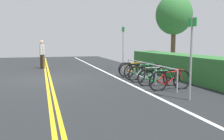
{
  "coord_description": "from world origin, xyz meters",
  "views": [
    {
      "loc": [
        11.41,
        -0.26,
        1.71
      ],
      "look_at": [
        2.32,
        2.33,
        0.6
      ],
      "focal_mm": 39.69,
      "sensor_mm": 36.0,
      "label": 1
    }
  ],
  "objects_px": {
    "bicycle_5": "(170,80)",
    "sign_post_far": "(191,51)",
    "bike_rack": "(147,68)",
    "bicycle_2": "(144,72)",
    "bicycle_3": "(150,75)",
    "sign_post_near": "(123,45)",
    "tree_near_left": "(174,15)",
    "bicycle_0": "(133,69)",
    "bicycle_4": "(159,78)",
    "pedestrian": "(42,52)",
    "bicycle_1": "(137,70)"
  },
  "relations": [
    {
      "from": "bicycle_5",
      "to": "bicycle_1",
      "type": "bearing_deg",
      "value": -179.59
    },
    {
      "from": "bicycle_1",
      "to": "sign_post_far",
      "type": "relative_size",
      "value": 0.67
    },
    {
      "from": "sign_post_near",
      "to": "tree_near_left",
      "type": "xyz_separation_m",
      "value": [
        -1.17,
        3.76,
        1.83
      ]
    },
    {
      "from": "bicycle_4",
      "to": "pedestrian",
      "type": "height_order",
      "value": "pedestrian"
    },
    {
      "from": "tree_near_left",
      "to": "pedestrian",
      "type": "bearing_deg",
      "value": -102.39
    },
    {
      "from": "bicycle_3",
      "to": "bicycle_5",
      "type": "distance_m",
      "value": 1.59
    },
    {
      "from": "pedestrian",
      "to": "tree_near_left",
      "type": "height_order",
      "value": "tree_near_left"
    },
    {
      "from": "pedestrian",
      "to": "sign_post_far",
      "type": "xyz_separation_m",
      "value": [
        9.85,
        4.06,
        0.42
      ]
    },
    {
      "from": "bicycle_2",
      "to": "bicycle_5",
      "type": "bearing_deg",
      "value": 0.38
    },
    {
      "from": "bike_rack",
      "to": "bicycle_1",
      "type": "xyz_separation_m",
      "value": [
        -1.16,
        -0.03,
        -0.25
      ]
    },
    {
      "from": "sign_post_near",
      "to": "tree_near_left",
      "type": "distance_m",
      "value": 4.35
    },
    {
      "from": "bike_rack",
      "to": "bicycle_5",
      "type": "bearing_deg",
      "value": -0.36
    },
    {
      "from": "bicycle_1",
      "to": "pedestrian",
      "type": "bearing_deg",
      "value": -140.62
    },
    {
      "from": "bicycle_5",
      "to": "tree_near_left",
      "type": "relative_size",
      "value": 0.37
    },
    {
      "from": "bicycle_4",
      "to": "pedestrian",
      "type": "distance_m",
      "value": 8.63
    },
    {
      "from": "bicycle_3",
      "to": "bicycle_4",
      "type": "xyz_separation_m",
      "value": [
        0.75,
        0.02,
        -0.02
      ]
    },
    {
      "from": "bicycle_5",
      "to": "tree_near_left",
      "type": "bearing_deg",
      "value": 149.79
    },
    {
      "from": "bicycle_5",
      "to": "sign_post_far",
      "type": "distance_m",
      "value": 1.89
    },
    {
      "from": "bicycle_3",
      "to": "bicycle_5",
      "type": "relative_size",
      "value": 1.02
    },
    {
      "from": "bicycle_2",
      "to": "bike_rack",
      "type": "bearing_deg",
      "value": 4.54
    },
    {
      "from": "bicycle_0",
      "to": "pedestrian",
      "type": "xyz_separation_m",
      "value": [
        -4.39,
        -4.38,
        0.69
      ]
    },
    {
      "from": "bicycle_3",
      "to": "sign_post_far",
      "type": "bearing_deg",
      "value": -3.06
    },
    {
      "from": "bicycle_2",
      "to": "tree_near_left",
      "type": "height_order",
      "value": "tree_near_left"
    },
    {
      "from": "bicycle_5",
      "to": "sign_post_near",
      "type": "relative_size",
      "value": 0.67
    },
    {
      "from": "sign_post_near",
      "to": "sign_post_far",
      "type": "xyz_separation_m",
      "value": [
        6.9,
        -0.26,
        -0.06
      ]
    },
    {
      "from": "bicycle_0",
      "to": "bicycle_3",
      "type": "relative_size",
      "value": 0.98
    },
    {
      "from": "bicycle_0",
      "to": "tree_near_left",
      "type": "relative_size",
      "value": 0.37
    },
    {
      "from": "bicycle_3",
      "to": "bicycle_4",
      "type": "distance_m",
      "value": 0.75
    },
    {
      "from": "bicycle_0",
      "to": "bicycle_2",
      "type": "height_order",
      "value": "bicycle_2"
    },
    {
      "from": "sign_post_near",
      "to": "bike_rack",
      "type": "bearing_deg",
      "value": -0.6
    },
    {
      "from": "bicycle_2",
      "to": "sign_post_near",
      "type": "distance_m",
      "value": 3.26
    },
    {
      "from": "bicycle_0",
      "to": "sign_post_near",
      "type": "height_order",
      "value": "sign_post_near"
    },
    {
      "from": "bicycle_1",
      "to": "pedestrian",
      "type": "distance_m",
      "value": 6.74
    },
    {
      "from": "bicycle_0",
      "to": "bicycle_2",
      "type": "xyz_separation_m",
      "value": [
        1.6,
        -0.12,
        0.03
      ]
    },
    {
      "from": "bike_rack",
      "to": "bicycle_2",
      "type": "height_order",
      "value": "bike_rack"
    },
    {
      "from": "bike_rack",
      "to": "bicycle_5",
      "type": "xyz_separation_m",
      "value": [
        1.98,
        -0.01,
        -0.24
      ]
    },
    {
      "from": "bicycle_3",
      "to": "bicycle_5",
      "type": "height_order",
      "value": "bicycle_5"
    },
    {
      "from": "pedestrian",
      "to": "sign_post_far",
      "type": "relative_size",
      "value": 0.73
    },
    {
      "from": "bicycle_0",
      "to": "bicycle_4",
      "type": "height_order",
      "value": "bicycle_0"
    },
    {
      "from": "bicycle_3",
      "to": "sign_post_near",
      "type": "distance_m",
      "value": 3.96
    },
    {
      "from": "bicycle_2",
      "to": "bicycle_5",
      "type": "xyz_separation_m",
      "value": [
        2.33,
        0.02,
        -0.02
      ]
    },
    {
      "from": "bicycle_1",
      "to": "bicycle_4",
      "type": "distance_m",
      "value": 2.3
    },
    {
      "from": "bicycle_3",
      "to": "sign_post_near",
      "type": "height_order",
      "value": "sign_post_near"
    },
    {
      "from": "bicycle_0",
      "to": "sign_post_far",
      "type": "height_order",
      "value": "sign_post_far"
    },
    {
      "from": "bicycle_2",
      "to": "bicycle_3",
      "type": "distance_m",
      "value": 0.74
    },
    {
      "from": "bicycle_0",
      "to": "bicycle_5",
      "type": "xyz_separation_m",
      "value": [
        3.93,
        -0.11,
        0.02
      ]
    },
    {
      "from": "bicycle_4",
      "to": "sign_post_near",
      "type": "xyz_separation_m",
      "value": [
        -4.54,
        0.08,
        1.19
      ]
    },
    {
      "from": "bicycle_2",
      "to": "bicycle_5",
      "type": "distance_m",
      "value": 2.33
    },
    {
      "from": "bike_rack",
      "to": "bicycle_2",
      "type": "distance_m",
      "value": 0.42
    },
    {
      "from": "bicycle_0",
      "to": "bicycle_4",
      "type": "relative_size",
      "value": 1.04
    }
  ]
}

